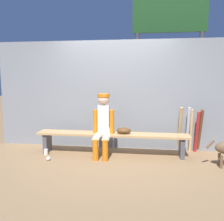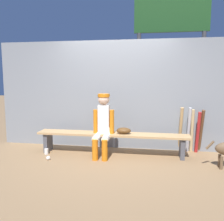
{
  "view_description": "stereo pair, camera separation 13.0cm",
  "coord_description": "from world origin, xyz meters",
  "px_view_note": "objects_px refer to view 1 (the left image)",
  "views": [
    {
      "loc": [
        0.65,
        -4.66,
        1.5
      ],
      "look_at": [
        0.0,
        0.0,
        0.88
      ],
      "focal_mm": 39.31,
      "sensor_mm": 36.0,
      "label": 1
    },
    {
      "loc": [
        0.78,
        -4.64,
        1.5
      ],
      "look_at": [
        0.0,
        0.0,
        0.88
      ],
      "focal_mm": 39.31,
      "sensor_mm": 36.0,
      "label": 2
    }
  ],
  "objects_px": {
    "dugout_bench": "(112,137)",
    "baseball_glove": "(124,131)",
    "bat_aluminum_silver": "(188,130)",
    "player_seated": "(103,123)",
    "scoreboard": "(172,31)",
    "cup_on_bench": "(110,130)",
    "cup_on_ground": "(46,152)",
    "bat_wood_natural": "(191,130)",
    "bat_wood_tan": "(180,129)",
    "baseball": "(48,159)",
    "bat_wood_dark": "(200,130)",
    "bat_aluminum_red": "(197,132)"
  },
  "relations": [
    {
      "from": "cup_on_bench",
      "to": "dugout_bench",
      "type": "bearing_deg",
      "value": -1.08
    },
    {
      "from": "bat_aluminum_silver",
      "to": "baseball_glove",
      "type": "bearing_deg",
      "value": -162.33
    },
    {
      "from": "bat_wood_tan",
      "to": "cup_on_bench",
      "type": "relative_size",
      "value": 8.59
    },
    {
      "from": "dugout_bench",
      "to": "bat_aluminum_silver",
      "type": "xyz_separation_m",
      "value": [
        1.5,
        0.41,
        0.12
      ]
    },
    {
      "from": "baseball_glove",
      "to": "scoreboard",
      "type": "xyz_separation_m",
      "value": [
        0.99,
        1.47,
        2.13
      ]
    },
    {
      "from": "dugout_bench",
      "to": "bat_wood_dark",
      "type": "relative_size",
      "value": 3.31
    },
    {
      "from": "cup_on_ground",
      "to": "scoreboard",
      "type": "xyz_separation_m",
      "value": [
        2.51,
        1.66,
        2.57
      ]
    },
    {
      "from": "scoreboard",
      "to": "bat_wood_natural",
      "type": "bearing_deg",
      "value": -70.92
    },
    {
      "from": "bat_wood_tan",
      "to": "baseball",
      "type": "relative_size",
      "value": 12.76
    },
    {
      "from": "bat_wood_natural",
      "to": "baseball",
      "type": "xyz_separation_m",
      "value": [
        -2.69,
        -0.95,
        -0.41
      ]
    },
    {
      "from": "player_seated",
      "to": "bat_wood_dark",
      "type": "relative_size",
      "value": 1.34
    },
    {
      "from": "bat_aluminum_silver",
      "to": "bat_wood_natural",
      "type": "xyz_separation_m",
      "value": [
        0.07,
        0.03,
        -0.02
      ]
    },
    {
      "from": "baseball_glove",
      "to": "bat_aluminum_silver",
      "type": "height_order",
      "value": "bat_aluminum_silver"
    },
    {
      "from": "bat_aluminum_silver",
      "to": "player_seated",
      "type": "bearing_deg",
      "value": -163.0
    },
    {
      "from": "cup_on_bench",
      "to": "bat_wood_natural",
      "type": "bearing_deg",
      "value": 15.18
    },
    {
      "from": "dugout_bench",
      "to": "baseball_glove",
      "type": "bearing_deg",
      "value": 0.0
    },
    {
      "from": "dugout_bench",
      "to": "bat_wood_natural",
      "type": "height_order",
      "value": "bat_wood_natural"
    },
    {
      "from": "bat_wood_natural",
      "to": "cup_on_ground",
      "type": "height_order",
      "value": "bat_wood_natural"
    },
    {
      "from": "baseball_glove",
      "to": "bat_wood_natural",
      "type": "distance_m",
      "value": 1.41
    },
    {
      "from": "baseball_glove",
      "to": "cup_on_ground",
      "type": "height_order",
      "value": "baseball_glove"
    },
    {
      "from": "baseball_glove",
      "to": "baseball",
      "type": "relative_size",
      "value": 3.78
    },
    {
      "from": "baseball_glove",
      "to": "baseball",
      "type": "bearing_deg",
      "value": -158.92
    },
    {
      "from": "bat_wood_natural",
      "to": "bat_wood_dark",
      "type": "height_order",
      "value": "bat_wood_dark"
    },
    {
      "from": "cup_on_ground",
      "to": "bat_wood_natural",
      "type": "bearing_deg",
      "value": 12.35
    },
    {
      "from": "bat_aluminum_red",
      "to": "cup_on_ground",
      "type": "bearing_deg",
      "value": -169.22
    },
    {
      "from": "bat_wood_dark",
      "to": "scoreboard",
      "type": "bearing_deg",
      "value": 117.31
    },
    {
      "from": "scoreboard",
      "to": "cup_on_ground",
      "type": "bearing_deg",
      "value": -146.53
    },
    {
      "from": "scoreboard",
      "to": "bat_aluminum_red",
      "type": "bearing_deg",
      "value": -67.15
    },
    {
      "from": "bat_wood_dark",
      "to": "cup_on_bench",
      "type": "bearing_deg",
      "value": -166.18
    },
    {
      "from": "bat_aluminum_silver",
      "to": "bat_wood_natural",
      "type": "distance_m",
      "value": 0.08
    },
    {
      "from": "dugout_bench",
      "to": "bat_wood_natural",
      "type": "bearing_deg",
      "value": 15.52
    },
    {
      "from": "bat_aluminum_red",
      "to": "cup_on_bench",
      "type": "height_order",
      "value": "bat_aluminum_red"
    },
    {
      "from": "dugout_bench",
      "to": "bat_wood_natural",
      "type": "distance_m",
      "value": 1.64
    },
    {
      "from": "baseball",
      "to": "bat_aluminum_silver",
      "type": "bearing_deg",
      "value": 19.44
    },
    {
      "from": "bat_aluminum_red",
      "to": "scoreboard",
      "type": "relative_size",
      "value": 0.23
    },
    {
      "from": "dugout_bench",
      "to": "scoreboard",
      "type": "xyz_separation_m",
      "value": [
        1.22,
        1.47,
        2.27
      ]
    },
    {
      "from": "bat_aluminum_red",
      "to": "bat_wood_dark",
      "type": "height_order",
      "value": "bat_wood_dark"
    },
    {
      "from": "baseball_glove",
      "to": "scoreboard",
      "type": "relative_size",
      "value": 0.07
    },
    {
      "from": "dugout_bench",
      "to": "baseball",
      "type": "xyz_separation_m",
      "value": [
        -1.11,
        -0.52,
        -0.31
      ]
    },
    {
      "from": "bat_wood_tan",
      "to": "cup_on_bench",
      "type": "height_order",
      "value": "bat_wood_tan"
    },
    {
      "from": "baseball",
      "to": "bat_wood_natural",
      "type": "bearing_deg",
      "value": 19.56
    },
    {
      "from": "player_seated",
      "to": "dugout_bench",
      "type": "bearing_deg",
      "value": 32.56
    },
    {
      "from": "bat_wood_natural",
      "to": "bat_wood_dark",
      "type": "xyz_separation_m",
      "value": [
        0.18,
        0.0,
        0.0
      ]
    },
    {
      "from": "player_seated",
      "to": "scoreboard",
      "type": "height_order",
      "value": "scoreboard"
    },
    {
      "from": "bat_wood_tan",
      "to": "baseball",
      "type": "bearing_deg",
      "value": -158.67
    },
    {
      "from": "baseball_glove",
      "to": "cup_on_ground",
      "type": "distance_m",
      "value": 1.6
    },
    {
      "from": "scoreboard",
      "to": "cup_on_bench",
      "type": "bearing_deg",
      "value": -130.42
    },
    {
      "from": "bat_wood_dark",
      "to": "scoreboard",
      "type": "distance_m",
      "value": 2.47
    },
    {
      "from": "baseball",
      "to": "scoreboard",
      "type": "height_order",
      "value": "scoreboard"
    },
    {
      "from": "baseball_glove",
      "to": "bat_wood_dark",
      "type": "height_order",
      "value": "bat_wood_dark"
    }
  ]
}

